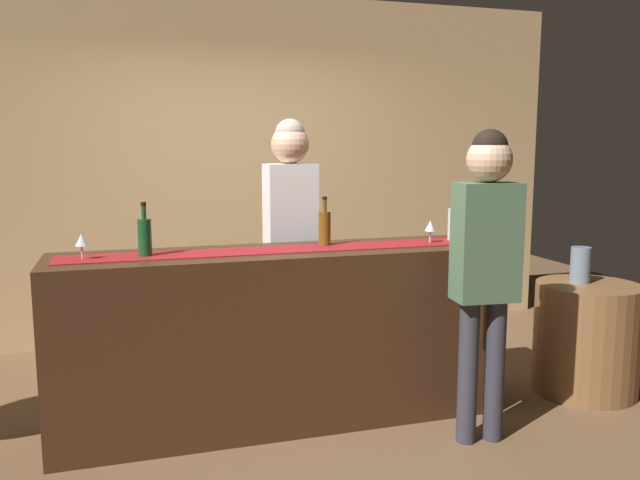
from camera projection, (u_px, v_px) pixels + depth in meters
The scene contains 13 objects.
ground_plane at pixel (283, 419), 3.93m from camera, with size 10.00×10.00×0.00m, color brown.
back_wall at pixel (229, 169), 5.52m from camera, with size 6.00×0.12×2.90m, color tan.
bar_counter at pixel (282, 336), 3.86m from camera, with size 2.64×0.60×1.04m, color #3D2314.
counter_runner_cloth at pixel (282, 250), 3.78m from camera, with size 2.51×0.28×0.01m, color maroon.
wine_bottle_green at pixel (145, 236), 3.54m from camera, with size 0.07×0.07×0.30m.
wine_bottle_clear at pixel (454, 223), 4.14m from camera, with size 0.07×0.07×0.30m.
wine_bottle_amber at pixel (325, 228), 3.92m from camera, with size 0.07×0.07×0.30m.
wine_glass_near_customer at pixel (82, 241), 3.43m from camera, with size 0.07×0.07×0.14m.
wine_glass_mid_counter at pixel (430, 227), 4.02m from camera, with size 0.07×0.07×0.14m.
bartender at pixel (291, 220), 4.37m from camera, with size 0.35×0.26×1.83m.
customer_sipping at pixel (486, 252), 3.50m from camera, with size 0.36×0.24×1.74m.
round_side_table at pixel (586, 338), 4.33m from camera, with size 0.68×0.68×0.74m, color brown.
vase_on_side_table at pixel (580, 265), 4.31m from camera, with size 0.13×0.13×0.24m, color slate.
Camera 1 is at (-0.88, -3.63, 1.66)m, focal length 36.27 mm.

